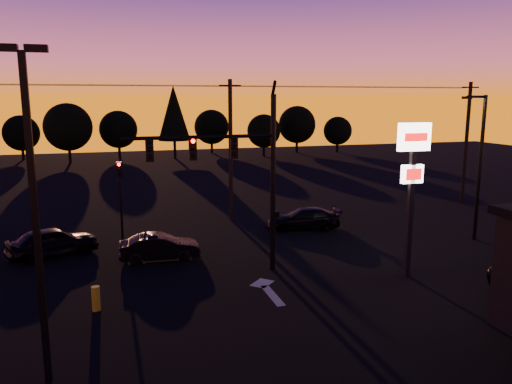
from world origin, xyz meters
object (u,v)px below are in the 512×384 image
parking_lot_light (34,197)px  pylon_sign (413,167)px  bollard (96,298)px  traffic_signal_mast (239,165)px  secondary_signal (120,188)px  car_mid (160,247)px  streetlight (479,161)px  car_right (304,218)px  car_left (53,242)px

parking_lot_light → pylon_sign: parking_lot_light is taller
bollard → traffic_signal_mast: bearing=21.6°
secondary_signal → traffic_signal_mast: bearing=-56.8°
traffic_signal_mast → pylon_sign: traffic_signal_mast is taller
bollard → car_mid: size_ratio=0.24×
secondary_signal → car_mid: secondary_signal is taller
parking_lot_light → car_mid: size_ratio=2.35×
parking_lot_light → pylon_sign: (14.50, 4.50, -0.36)m
pylon_sign → bollard: size_ratio=7.25×
streetlight → parking_lot_light: bearing=-158.3°
car_mid → car_right: (9.03, 3.50, -0.00)m
streetlight → car_left: streetlight is taller
bollard → car_left: (-2.15, 7.48, 0.27)m
secondary_signal → parking_lot_light: size_ratio=0.48×
parking_lot_light → bollard: (1.22, 4.55, -4.80)m
pylon_sign → car_left: 17.67m
secondary_signal → car_left: secondary_signal is taller
secondary_signal → parking_lot_light: 14.90m
car_mid → traffic_signal_mast: bearing=-128.8°
pylon_sign → car_mid: size_ratio=1.75×
parking_lot_light → bollard: bearing=75.0°
car_mid → car_right: car_mid is taller
traffic_signal_mast → pylon_sign: 7.52m
parking_lot_light → car_right: bearing=45.5°
traffic_signal_mast → car_mid: (-3.26, 2.93, -4.30)m
car_right → pylon_sign: bearing=21.5°
traffic_signal_mast → pylon_sign: (7.10, -2.49, -0.02)m
pylon_sign → car_mid: 12.45m
secondary_signal → bollard: bearing=-97.3°
pylon_sign → streetlight: 8.00m
bollard → parking_lot_light: bearing=-105.0°
car_left → car_right: (14.10, 1.39, -0.11)m
pylon_sign → bollard: 14.00m
traffic_signal_mast → bollard: (-6.18, -2.44, -4.47)m
pylon_sign → streetlight: bearing=30.1°
car_mid → streetlight: bearing=-91.6°
secondary_signal → bollard: size_ratio=4.64×
streetlight → car_right: size_ratio=1.82×
pylon_sign → parking_lot_light: bearing=-162.8°
traffic_signal_mast → secondary_signal: traffic_signal_mast is taller
secondary_signal → car_right: (10.67, -1.07, -2.23)m
secondary_signal → streetlight: streetlight is taller
traffic_signal_mast → car_left: traffic_signal_mast is taller
car_right → bollard: bearing=-40.4°
streetlight → car_mid: size_ratio=2.06×
pylon_sign → car_left: bearing=154.0°
parking_lot_light → car_right: size_ratio=2.08×
secondary_signal → car_mid: 5.34m
secondary_signal → pylon_sign: pylon_sign is taller
traffic_signal_mast → car_mid: 6.14m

